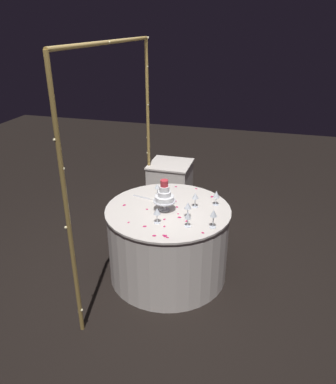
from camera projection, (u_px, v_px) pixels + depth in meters
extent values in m
plane|color=black|center=(168.00, 273.00, 3.94)|extent=(12.00, 12.00, 0.00)
cylinder|color=olive|center=(67.00, 214.00, 2.74)|extent=(0.04, 0.04, 2.30)
cylinder|color=olive|center=(148.00, 141.00, 4.43)|extent=(0.04, 0.04, 2.30)
cylinder|color=olive|center=(109.00, 42.00, 3.10)|extent=(1.94, 0.04, 0.04)
sphere|color=#F9EAB2|center=(55.00, 140.00, 2.49)|extent=(0.02, 0.02, 0.02)
sphere|color=#F9EAB2|center=(147.00, 67.00, 4.06)|extent=(0.02, 0.02, 0.02)
sphere|color=#F9EAB2|center=(61.00, 48.00, 2.44)|extent=(0.02, 0.02, 0.02)
sphere|color=#F9EAB2|center=(79.00, 312.00, 3.14)|extent=(0.02, 0.02, 0.02)
sphere|color=#F9EAB2|center=(148.00, 153.00, 4.49)|extent=(0.02, 0.02, 0.02)
sphere|color=#F9EAB2|center=(88.00, 45.00, 2.73)|extent=(0.02, 0.02, 0.02)
sphere|color=#F9EAB2|center=(63.00, 169.00, 2.59)|extent=(0.02, 0.02, 0.02)
sphere|color=#F9EAB2|center=(149.00, 207.00, 4.81)|extent=(0.02, 0.02, 0.02)
sphere|color=#F9EAB2|center=(109.00, 42.00, 3.06)|extent=(0.02, 0.02, 0.02)
sphere|color=#F9EAB2|center=(61.00, 168.00, 2.58)|extent=(0.02, 0.02, 0.02)
sphere|color=#F9EAB2|center=(148.00, 105.00, 4.24)|extent=(0.02, 0.02, 0.02)
sphere|color=#F9EAB2|center=(122.00, 41.00, 3.35)|extent=(0.02, 0.02, 0.02)
sphere|color=#F9EAB2|center=(82.00, 310.00, 3.13)|extent=(0.02, 0.02, 0.02)
sphere|color=#F9EAB2|center=(150.00, 199.00, 4.75)|extent=(0.02, 0.02, 0.02)
sphere|color=#F9EAB2|center=(134.00, 39.00, 3.66)|extent=(0.02, 0.02, 0.02)
sphere|color=#F9EAB2|center=(66.00, 228.00, 2.78)|extent=(0.02, 0.02, 0.02)
sphere|color=#F9EAB2|center=(147.00, 138.00, 4.42)|extent=(0.02, 0.02, 0.02)
sphere|color=#F9EAB2|center=(148.00, 38.00, 3.95)|extent=(0.02, 0.02, 0.02)
cylinder|color=silver|center=(168.00, 243.00, 3.78)|extent=(1.22, 1.22, 0.76)
cylinder|color=silver|center=(168.00, 210.00, 3.62)|extent=(1.25, 1.25, 0.02)
cube|color=silver|center=(170.00, 194.00, 4.81)|extent=(0.50, 0.50, 0.81)
cube|color=silver|center=(170.00, 164.00, 4.63)|extent=(0.52, 0.52, 0.02)
cylinder|color=silver|center=(164.00, 210.00, 3.59)|extent=(0.11, 0.11, 0.01)
cylinder|color=silver|center=(164.00, 205.00, 3.57)|extent=(0.02, 0.02, 0.09)
cylinder|color=silver|center=(164.00, 201.00, 3.54)|extent=(0.22, 0.22, 0.01)
cylinder|color=white|center=(164.00, 198.00, 3.53)|extent=(0.19, 0.19, 0.05)
cylinder|color=white|center=(164.00, 194.00, 3.51)|extent=(0.13, 0.13, 0.05)
cylinder|color=white|center=(164.00, 189.00, 3.49)|extent=(0.10, 0.10, 0.05)
cylinder|color=#CC333D|center=(164.00, 183.00, 3.47)|extent=(0.08, 0.08, 0.06)
cylinder|color=silver|center=(216.00, 205.00, 3.69)|extent=(0.06, 0.06, 0.00)
cylinder|color=silver|center=(216.00, 201.00, 3.68)|extent=(0.01, 0.01, 0.08)
cone|color=silver|center=(216.00, 194.00, 3.65)|extent=(0.06, 0.06, 0.07)
cylinder|color=silver|center=(157.00, 223.00, 3.36)|extent=(0.06, 0.06, 0.00)
cylinder|color=silver|center=(157.00, 218.00, 3.34)|extent=(0.01, 0.01, 0.09)
cone|color=silver|center=(157.00, 211.00, 3.31)|extent=(0.07, 0.07, 0.06)
cylinder|color=silver|center=(157.00, 195.00, 3.89)|extent=(0.06, 0.06, 0.00)
cylinder|color=silver|center=(157.00, 192.00, 3.87)|extent=(0.01, 0.01, 0.08)
cone|color=silver|center=(157.00, 186.00, 3.85)|extent=(0.05, 0.05, 0.05)
cylinder|color=silver|center=(195.00, 207.00, 3.65)|extent=(0.06, 0.06, 0.00)
cylinder|color=silver|center=(195.00, 202.00, 3.63)|extent=(0.01, 0.01, 0.09)
cone|color=silver|center=(195.00, 196.00, 3.60)|extent=(0.06, 0.06, 0.06)
cylinder|color=silver|center=(188.00, 217.00, 3.46)|extent=(0.06, 0.06, 0.00)
cylinder|color=silver|center=(188.00, 213.00, 3.44)|extent=(0.01, 0.01, 0.09)
cone|color=silver|center=(188.00, 205.00, 3.40)|extent=(0.07, 0.07, 0.06)
cylinder|color=silver|center=(213.00, 227.00, 3.29)|extent=(0.06, 0.06, 0.00)
cylinder|color=silver|center=(213.00, 222.00, 3.26)|extent=(0.01, 0.01, 0.11)
cone|color=silver|center=(214.00, 213.00, 3.23)|extent=(0.06, 0.06, 0.07)
cylinder|color=silver|center=(188.00, 226.00, 3.30)|extent=(0.06, 0.06, 0.00)
cylinder|color=silver|center=(188.00, 222.00, 3.29)|extent=(0.01, 0.01, 0.08)
cone|color=silver|center=(188.00, 215.00, 3.25)|extent=(0.06, 0.06, 0.07)
cube|color=silver|center=(142.00, 197.00, 3.85)|extent=(0.07, 0.22, 0.01)
cube|color=white|center=(154.00, 200.00, 3.79)|extent=(0.04, 0.09, 0.01)
ellipsoid|color=#C61951|center=(158.00, 202.00, 3.74)|extent=(0.04, 0.03, 0.00)
ellipsoid|color=#C61951|center=(154.00, 236.00, 3.16)|extent=(0.03, 0.04, 0.00)
ellipsoid|color=#C61951|center=(179.00, 217.00, 3.45)|extent=(0.03, 0.04, 0.00)
ellipsoid|color=#C61951|center=(164.00, 226.00, 3.30)|extent=(0.03, 0.02, 0.00)
ellipsoid|color=#C61951|center=(147.00, 209.00, 3.60)|extent=(0.03, 0.03, 0.00)
ellipsoid|color=#C61951|center=(186.00, 221.00, 3.39)|extent=(0.03, 0.02, 0.00)
ellipsoid|color=#C61951|center=(129.00, 222.00, 3.37)|extent=(0.03, 0.02, 0.00)
ellipsoid|color=#C61951|center=(177.00, 207.00, 3.65)|extent=(0.04, 0.04, 0.00)
ellipsoid|color=#C61951|center=(175.00, 201.00, 3.76)|extent=(0.04, 0.04, 0.00)
ellipsoid|color=#C61951|center=(176.00, 187.00, 4.10)|extent=(0.03, 0.03, 0.00)
ellipsoid|color=#C61951|center=(212.00, 197.00, 3.86)|extent=(0.04, 0.03, 0.00)
ellipsoid|color=#C61951|center=(124.00, 205.00, 3.68)|extent=(0.04, 0.04, 0.00)
ellipsoid|color=#C61951|center=(164.00, 235.00, 3.16)|extent=(0.02, 0.03, 0.00)
ellipsoid|color=#C61951|center=(165.00, 236.00, 3.15)|extent=(0.05, 0.04, 0.00)
ellipsoid|color=#C61951|center=(178.00, 214.00, 3.52)|extent=(0.03, 0.03, 0.00)
ellipsoid|color=#C61951|center=(203.00, 233.00, 3.20)|extent=(0.03, 0.03, 0.00)
ellipsoid|color=#C61951|center=(167.00, 237.00, 3.13)|extent=(0.02, 0.03, 0.00)
ellipsoid|color=#C61951|center=(145.00, 226.00, 3.30)|extent=(0.04, 0.04, 0.00)
ellipsoid|color=#C61951|center=(196.00, 189.00, 4.05)|extent=(0.02, 0.03, 0.00)
ellipsoid|color=#C61951|center=(164.00, 219.00, 3.42)|extent=(0.03, 0.03, 0.00)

